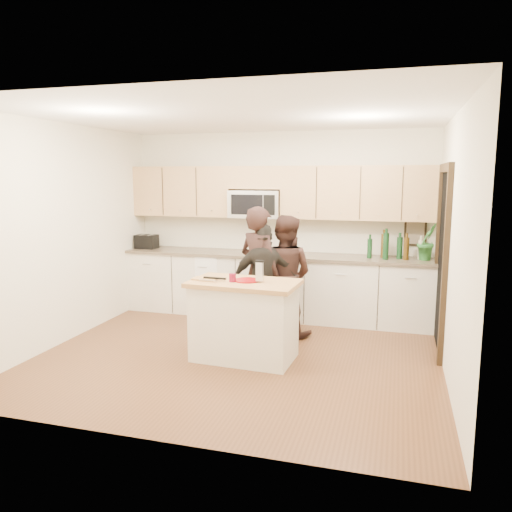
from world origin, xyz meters
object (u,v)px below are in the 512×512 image
(woman_center, at_px, (284,275))
(woman_right, at_px, (265,282))
(toaster, at_px, (147,242))
(woman_left, at_px, (259,272))
(island, at_px, (244,320))

(woman_center, relative_size, woman_right, 1.07)
(woman_right, bearing_deg, toaster, -40.13)
(woman_left, bearing_deg, island, 122.25)
(island, xyz_separation_m, woman_right, (0.04, 0.77, 0.28))
(island, bearing_deg, toaster, 143.83)
(toaster, relative_size, woman_right, 0.22)
(woman_center, height_order, woman_right, woman_center)
(woman_right, bearing_deg, woman_left, -39.68)
(woman_center, xyz_separation_m, woman_right, (-0.20, -0.23, -0.05))
(island, height_order, toaster, toaster)
(island, distance_m, woman_center, 1.08)
(woman_center, bearing_deg, toaster, -9.68)
(island, relative_size, woman_center, 0.79)
(toaster, height_order, woman_left, woman_left)
(woman_center, distance_m, woman_right, 0.31)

